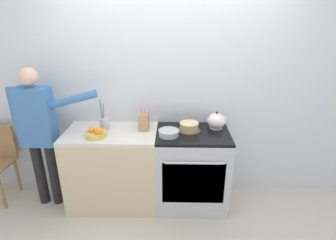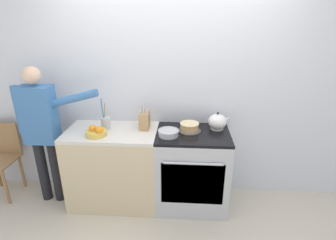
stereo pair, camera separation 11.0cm
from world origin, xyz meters
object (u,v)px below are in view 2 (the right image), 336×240
at_px(stove_range, 192,169).
at_px(tea_kettle, 217,122).
at_px(person_baker, 42,126).
at_px(dining_chair, 1,154).
at_px(layer_cake, 189,127).
at_px(knife_block, 144,120).
at_px(mixing_bowl, 168,133).
at_px(fruit_bowl, 96,132).
at_px(utensil_crock, 106,122).

distance_m(stove_range, tea_kettle, 0.60).
height_order(stove_range, tea_kettle, tea_kettle).
relative_size(person_baker, dining_chair, 1.81).
bearing_deg(person_baker, stove_range, -4.19).
bearing_deg(layer_cake, stove_range, -50.22).
xyz_separation_m(layer_cake, knife_block, (-0.49, 0.04, 0.06)).
distance_m(layer_cake, tea_kettle, 0.32).
bearing_deg(dining_chair, stove_range, -10.61).
distance_m(mixing_bowl, knife_block, 0.33).
xyz_separation_m(mixing_bowl, dining_chair, (-2.01, 0.18, -0.42)).
relative_size(knife_block, dining_chair, 0.32).
xyz_separation_m(tea_kettle, mixing_bowl, (-0.52, -0.22, -0.05)).
xyz_separation_m(fruit_bowl, person_baker, (-0.63, 0.10, 0.01)).
relative_size(mixing_bowl, person_baker, 0.14).
relative_size(stove_range, dining_chair, 1.02).
xyz_separation_m(layer_cake, dining_chair, (-2.23, 0.04, -0.43)).
xyz_separation_m(stove_range, mixing_bowl, (-0.25, -0.09, 0.48)).
bearing_deg(fruit_bowl, utensil_crock, 77.17).
relative_size(tea_kettle, knife_block, 0.86).
bearing_deg(dining_chair, utensil_crock, -9.62).
relative_size(utensil_crock, fruit_bowl, 1.61).
relative_size(stove_range, fruit_bowl, 4.22).
bearing_deg(mixing_bowl, dining_chair, 175.02).
height_order(knife_block, dining_chair, knife_block).
bearing_deg(mixing_bowl, fruit_bowl, -176.65).
bearing_deg(dining_chair, fruit_bowl, -18.13).
relative_size(mixing_bowl, fruit_bowl, 1.02).
bearing_deg(stove_range, knife_block, 170.17).
distance_m(person_baker, dining_chair, 0.79).
relative_size(layer_cake, knife_block, 0.87).
distance_m(mixing_bowl, fruit_bowl, 0.74).
bearing_deg(utensil_crock, tea_kettle, 3.36).
relative_size(tea_kettle, utensil_crock, 0.71).
relative_size(layer_cake, fruit_bowl, 1.17).
xyz_separation_m(knife_block, person_baker, (-1.09, -0.12, -0.05)).
relative_size(stove_range, tea_kettle, 3.68).
height_order(mixing_bowl, person_baker, person_baker).
bearing_deg(mixing_bowl, utensil_crock, 168.02).
bearing_deg(layer_cake, mixing_bowl, -147.71).
bearing_deg(tea_kettle, knife_block, -177.17).
xyz_separation_m(utensil_crock, fruit_bowl, (-0.04, -0.19, -0.03)).
bearing_deg(utensil_crock, layer_cake, -0.72).
relative_size(mixing_bowl, dining_chair, 0.25).
distance_m(knife_block, utensil_crock, 0.42).
xyz_separation_m(stove_range, person_baker, (-1.62, -0.03, 0.49)).
xyz_separation_m(utensil_crock, dining_chair, (-1.32, 0.03, -0.46)).
relative_size(layer_cake, tea_kettle, 1.02).
xyz_separation_m(mixing_bowl, utensil_crock, (-0.69, 0.15, 0.04)).
height_order(tea_kettle, fruit_bowl, tea_kettle).
height_order(layer_cake, person_baker, person_baker).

